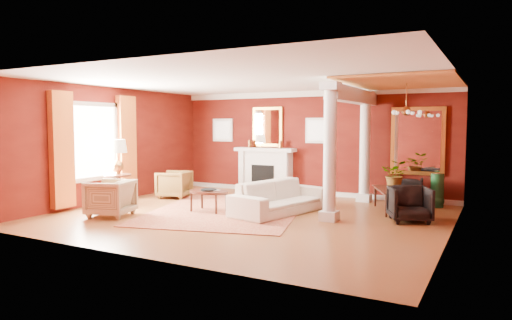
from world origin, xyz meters
The scene contains 27 objects.
ground centered at (0.00, 0.00, 0.00)m, with size 8.00×8.00×0.00m, color brown.
room_shell centered at (0.00, 0.00, 2.02)m, with size 8.04×7.04×2.92m.
fireplace centered at (-1.30, 3.32, 0.65)m, with size 1.85×0.42×1.29m.
overmantel_mirror centered at (-1.30, 3.45, 1.90)m, with size 0.95×0.07×1.15m.
flank_window_left centered at (-2.85, 3.46, 1.80)m, with size 0.70×0.07×0.70m.
flank_window_right centered at (0.25, 3.46, 1.80)m, with size 0.70×0.07×0.70m.
left_window centered at (-3.89, -0.60, 1.42)m, with size 0.21×2.55×2.60m.
column_front centered at (1.70, 0.30, 1.43)m, with size 0.36×0.36×2.80m.
column_back centered at (1.70, 3.00, 1.43)m, with size 0.36×0.36×2.80m.
header_beam centered at (1.70, 1.90, 2.62)m, with size 0.30×3.20×0.32m, color silver.
amber_ceiling centered at (2.85, 1.75, 2.87)m, with size 2.30×3.40×0.04m, color #E39242.
dining_mirror centered at (2.90, 3.45, 1.55)m, with size 1.30×0.07×1.70m.
chandelier centered at (2.90, 1.80, 2.25)m, with size 0.60×0.62×0.75m.
crown_trim centered at (0.00, 3.46, 2.82)m, with size 8.00×0.08×0.16m, color silver.
base_trim centered at (0.00, 3.46, 0.06)m, with size 8.00×0.08×0.12m, color silver.
rug centered at (-0.72, 0.29, 0.01)m, with size 3.23×4.31×0.02m, color maroon.
sofa centered at (0.48, 0.55, 0.48)m, with size 2.44×0.71×0.95m, color beige.
armchair_leopard centered at (-2.96, 1.19, 0.40)m, with size 0.78×0.73×0.80m, color black.
armchair_stripe centered at (-2.58, -1.46, 0.43)m, with size 0.84×0.79×0.87m, color tan.
coffee_table centered at (-1.00, -0.06, 0.43)m, with size 0.95×0.95×0.48m.
coffee_book centered at (-0.94, 0.00, 0.58)m, with size 0.15×0.02×0.20m, color black.
side_table centered at (-3.50, -0.32, 1.09)m, with size 0.64×0.64×1.60m.
dining_table centered at (2.72, 1.97, 0.41)m, with size 1.46×0.51×0.81m, color black.
dining_chair_near centered at (3.16, 0.98, 0.39)m, with size 0.76×0.71×0.78m, color black.
dining_chair_far centered at (2.76, 2.91, 0.38)m, with size 0.73×0.68×0.75m, color black.
green_urn centered at (3.44, 3.00, 0.32)m, with size 0.34×0.34×0.81m.
potted_plant centered at (2.67, 2.03, 1.07)m, with size 0.59×0.65×0.51m, color #26591E.
Camera 1 is at (4.71, -8.48, 1.93)m, focal length 32.00 mm.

